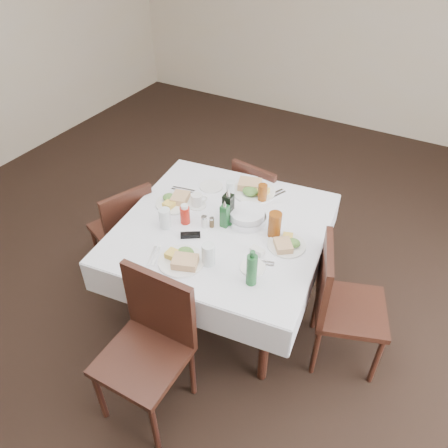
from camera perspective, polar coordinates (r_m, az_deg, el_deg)
name	(u,v)px	position (r m, az deg, el deg)	size (l,w,h in m)	color
ground_plane	(204,304)	(3.35, -2.68, -10.37)	(7.00, 7.00, 0.00)	black
room_shell	(194,80)	(2.34, -3.97, 18.23)	(6.04, 7.04, 2.80)	beige
dining_table	(223,235)	(2.86, -0.19, -1.46)	(1.43, 1.43, 0.76)	black
chair_north	(259,200)	(3.55, 4.56, 3.20)	(0.44, 0.44, 0.82)	black
chair_south	(151,339)	(2.52, -9.53, -14.55)	(0.45, 0.45, 0.93)	black
chair_east	(338,299)	(2.78, 14.69, -9.46)	(0.54, 0.54, 0.90)	black
chair_west	(125,227)	(3.34, -12.79, -0.34)	(0.51, 0.51, 0.83)	black
meal_north	(253,189)	(3.10, 3.76, 4.54)	(0.31, 0.31, 0.07)	white
meal_south	(183,259)	(2.55, -5.44, -4.58)	(0.28, 0.28, 0.06)	white
meal_east	(287,244)	(2.67, 8.20, -2.61)	(0.24, 0.24, 0.05)	white
meal_west	(175,201)	(3.01, -6.42, 3.06)	(0.26, 0.26, 0.06)	white
side_plate_a	(211,187)	(3.16, -1.68, 4.91)	(0.17, 0.17, 0.01)	white
side_plate_b	(253,268)	(2.52, 3.77, -5.70)	(0.15, 0.15, 0.01)	white
water_n	(231,189)	(3.04, 0.86, 4.63)	(0.06, 0.06, 0.12)	silver
water_s	(208,254)	(2.50, -2.05, -4.00)	(0.08, 0.08, 0.14)	silver
water_e	(274,225)	(2.73, 6.58, -0.15)	(0.07, 0.07, 0.13)	silver
water_w	(165,218)	(2.78, -7.72, 0.72)	(0.07, 0.07, 0.14)	silver
iced_tea_a	(262,193)	(2.99, 5.05, 4.02)	(0.06, 0.06, 0.13)	brown
iced_tea_b	(275,225)	(2.70, 6.64, -0.08)	(0.08, 0.08, 0.17)	brown
bread_basket	(247,217)	(2.82, 3.02, 0.98)	(0.25, 0.25, 0.08)	silver
oil_cruet_dark	(228,207)	(2.79, 0.55, 2.29)	(0.06, 0.06, 0.25)	black
oil_cruet_green	(225,215)	(2.75, 0.09, 1.17)	(0.05, 0.05, 0.20)	#1E592A
ketchup_bottle	(185,214)	(2.81, -5.12, 1.25)	(0.06, 0.06, 0.14)	#B61E11
salt_shaker	(204,222)	(2.78, -2.62, 0.31)	(0.04, 0.04, 0.08)	white
pepper_shaker	(212,222)	(2.78, -1.61, 0.22)	(0.03, 0.03, 0.07)	#47341E
coffee_mug	(197,201)	(2.96, -3.51, 3.04)	(0.12, 0.12, 0.09)	white
sunglasses	(190,235)	(2.72, -4.41, -1.45)	(0.13, 0.10, 0.03)	black
green_bottle	(252,269)	(2.37, 3.65, -5.93)	(0.06, 0.06, 0.23)	#1E592A
sugar_caddy	(257,251)	(2.60, 4.34, -3.53)	(0.09, 0.06, 0.04)	white
cutlery_n	(274,195)	(3.09, 6.55, 3.77)	(0.12, 0.19, 0.01)	silver
cutlery_s	(154,256)	(2.62, -9.11, -4.12)	(0.10, 0.17, 0.01)	silver
cutlery_e	(260,263)	(2.55, 4.79, -5.05)	(0.16, 0.09, 0.01)	silver
cutlery_w	(183,190)	(3.14, -5.36, 4.46)	(0.17, 0.07, 0.01)	silver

